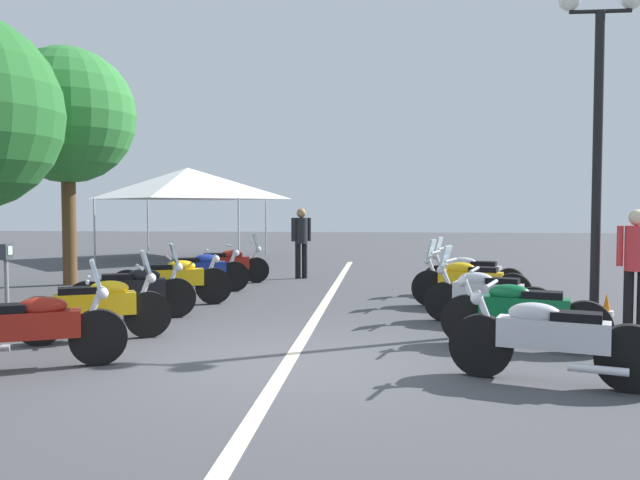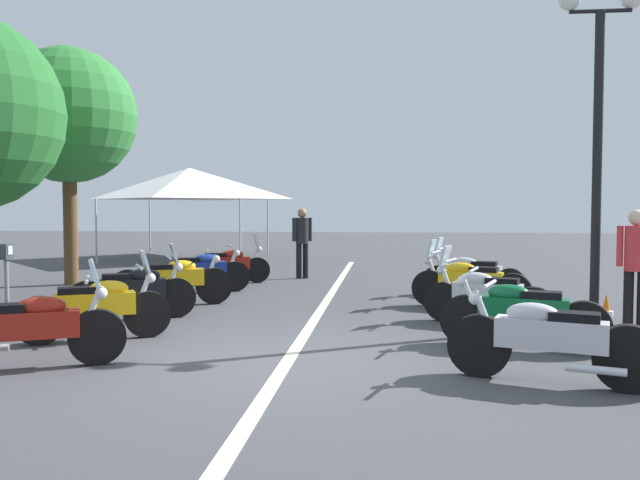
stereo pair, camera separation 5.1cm
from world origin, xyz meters
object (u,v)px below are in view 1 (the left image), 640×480
at_px(motorcycle_left_row_2, 134,291).
at_px(motorcycle_right_row_1, 522,313).
at_px(motorcycle_left_row_5, 225,264).
at_px(bystander_0, 636,259).
at_px(street_lamp_twin_globe, 599,98).
at_px(motorcycle_right_row_2, 486,295).
at_px(motorcycle_right_row_0, 551,339).
at_px(parking_meter, 6,272).
at_px(event_tent, 188,183).
at_px(bystander_1, 301,237).
at_px(roadside_tree_0, 67,116).
at_px(traffic_cone_2, 606,317).
at_px(motorcycle_left_row_0, 28,328).
at_px(motorcycle_right_row_4, 471,274).
at_px(motorcycle_right_row_3, 469,282).
at_px(motorcycle_left_row_3, 172,280).
at_px(motorcycle_left_row_1, 98,307).

relative_size(motorcycle_left_row_2, motorcycle_right_row_1, 0.92).
relative_size(motorcycle_left_row_5, bystander_0, 1.17).
bearing_deg(street_lamp_twin_globe, motorcycle_right_row_2, 94.25).
distance_m(motorcycle_right_row_0, parking_meter, 7.19).
bearing_deg(street_lamp_twin_globe, event_tent, 40.09).
xyz_separation_m(bystander_1, roadside_tree_0, (-1.87, 5.19, 2.85)).
bearing_deg(bystander_0, roadside_tree_0, -99.81).
bearing_deg(parking_meter, motorcycle_right_row_2, 13.66).
bearing_deg(traffic_cone_2, motorcycle_left_row_5, 49.84).
bearing_deg(street_lamp_twin_globe, bystander_0, -133.98).
height_order(bystander_0, bystander_1, bystander_1).
distance_m(motorcycle_left_row_0, motorcycle_right_row_4, 8.61).
distance_m(motorcycle_left_row_5, motorcycle_right_row_3, 6.17).
bearing_deg(bystander_1, motorcycle_right_row_3, -169.47).
distance_m(motorcycle_left_row_5, roadside_tree_0, 4.97).
xyz_separation_m(motorcycle_left_row_3, bystander_0, (-1.70, -7.51, 0.57)).
height_order(motorcycle_right_row_3, event_tent, event_tent).
bearing_deg(motorcycle_left_row_5, street_lamp_twin_globe, -53.75).
bearing_deg(bystander_1, motorcycle_right_row_4, -155.69).
xyz_separation_m(motorcycle_right_row_3, parking_meter, (-3.13, 6.76, 0.42)).
height_order(motorcycle_left_row_0, motorcycle_left_row_2, motorcycle_left_row_2).
distance_m(motorcycle_left_row_1, motorcycle_left_row_3, 3.17).
xyz_separation_m(motorcycle_right_row_2, parking_meter, (-1.55, 6.82, 0.44)).
xyz_separation_m(street_lamp_twin_globe, roadside_tree_0, (4.13, 10.48, 0.45)).
bearing_deg(parking_meter, street_lamp_twin_globe, 12.03).
distance_m(motorcycle_left_row_5, motorcycle_right_row_1, 8.54).
distance_m(motorcycle_left_row_0, bystander_0, 8.16).
xyz_separation_m(motorcycle_left_row_1, motorcycle_right_row_4, (4.92, -5.58, -0.01)).
relative_size(motorcycle_left_row_5, motorcycle_right_row_1, 1.01).
distance_m(motorcycle_left_row_1, parking_meter, 1.51).
bearing_deg(motorcycle_left_row_1, motorcycle_left_row_3, 62.78).
bearing_deg(motorcycle_left_row_0, motorcycle_left_row_3, 65.26).
bearing_deg(motorcycle_left_row_2, roadside_tree_0, 102.49).
relative_size(motorcycle_right_row_2, motorcycle_right_row_4, 0.96).
bearing_deg(motorcycle_left_row_2, bystander_1, 48.69).
xyz_separation_m(motorcycle_right_row_2, traffic_cone_2, (-0.87, -1.50, -0.17)).
distance_m(motorcycle_right_row_3, parking_meter, 7.47).
bearing_deg(street_lamp_twin_globe, motorcycle_right_row_3, 49.33).
distance_m(motorcycle_left_row_5, motorcycle_right_row_0, 9.83).
xyz_separation_m(traffic_cone_2, event_tent, (12.98, 9.93, 2.36)).
relative_size(bystander_0, event_tent, 0.34).
distance_m(motorcycle_left_row_5, motorcycle_right_row_4, 5.74).
xyz_separation_m(motorcycle_right_row_2, motorcycle_right_row_3, (1.58, 0.05, 0.01)).
height_order(motorcycle_right_row_2, motorcycle_right_row_3, motorcycle_right_row_3).
xyz_separation_m(motorcycle_right_row_1, motorcycle_right_row_2, (1.70, 0.19, -0.00)).
bearing_deg(street_lamp_twin_globe, motorcycle_right_row_0, 156.38).
bearing_deg(parking_meter, motorcycle_left_row_3, 65.57).
xyz_separation_m(motorcycle_left_row_5, motorcycle_right_row_2, (-4.85, -5.29, 0.00)).
height_order(motorcycle_right_row_2, street_lamp_twin_globe, street_lamp_twin_globe).
height_order(parking_meter, roadside_tree_0, roadside_tree_0).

